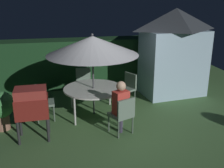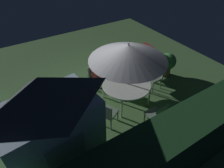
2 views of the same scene
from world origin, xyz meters
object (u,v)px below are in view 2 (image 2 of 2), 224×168
(chair_near_shed, at_px, (95,75))
(garden_shed, at_px, (52,129))
(potted_plant_by_shed, at_px, (168,63))
(chair_toward_house, at_px, (156,75))
(chair_far_side, at_px, (107,112))
(person_in_red, at_px, (97,70))
(patio_umbrella, at_px, (128,52))
(chair_toward_hedge, at_px, (158,114))
(patio_table, at_px, (126,85))
(bbq_grill, at_px, (143,55))

(chair_near_shed, bearing_deg, garden_shed, 46.13)
(chair_near_shed, bearing_deg, potted_plant_by_shed, 163.40)
(chair_toward_house, bearing_deg, chair_far_side, 14.55)
(potted_plant_by_shed, bearing_deg, person_in_red, -15.24)
(patio_umbrella, xyz_separation_m, person_in_red, (0.46, -1.15, -1.09))
(garden_shed, height_order, chair_near_shed, garden_shed)
(chair_toward_hedge, bearing_deg, patio_table, -86.01)
(patio_umbrella, xyz_separation_m, chair_far_side, (1.08, 0.57, -1.35))
(chair_toward_hedge, distance_m, person_in_red, 2.62)
(bbq_grill, relative_size, potted_plant_by_shed, 1.25)
(patio_umbrella, bearing_deg, person_in_red, -68.12)
(person_in_red, bearing_deg, patio_table, 111.88)
(bbq_grill, distance_m, chair_far_side, 3.06)
(bbq_grill, relative_size, chair_toward_hedge, 1.33)
(patio_table, height_order, chair_toward_hedge, chair_toward_hedge)
(chair_near_shed, distance_m, potted_plant_by_shed, 2.88)
(chair_toward_hedge, relative_size, chair_toward_house, 1.00)
(patio_table, bearing_deg, bbq_grill, -145.62)
(patio_table, xyz_separation_m, potted_plant_by_shed, (-2.27, -0.40, -0.13))
(chair_near_shed, relative_size, chair_far_side, 1.00)
(chair_near_shed, height_order, potted_plant_by_shed, potted_plant_by_shed)
(patio_umbrella, bearing_deg, bbq_grill, -145.62)
(bbq_grill, height_order, chair_toward_house, bbq_grill)
(bbq_grill, relative_size, chair_toward_house, 1.33)
(chair_near_shed, height_order, chair_toward_hedge, same)
(patio_umbrella, relative_size, chair_near_shed, 2.60)
(person_in_red, bearing_deg, chair_near_shed, -68.12)
(garden_shed, distance_m, chair_toward_hedge, 2.95)
(patio_umbrella, xyz_separation_m, chair_near_shed, (0.49, -1.22, -1.35))
(chair_toward_hedge, bearing_deg, chair_near_shed, -77.35)
(bbq_grill, bearing_deg, chair_toward_house, 81.21)
(garden_shed, relative_size, chair_near_shed, 3.00)
(patio_umbrella, relative_size, bbq_grill, 1.95)
(chair_toward_house, height_order, potted_plant_by_shed, potted_plant_by_shed)
(potted_plant_by_shed, bearing_deg, bbq_grill, -38.97)
(garden_shed, distance_m, chair_near_shed, 3.31)
(chair_toward_house, distance_m, person_in_red, 2.13)
(chair_toward_house, bearing_deg, patio_umbrella, 2.43)
(patio_umbrella, distance_m, potted_plant_by_shed, 2.65)
(chair_near_shed, height_order, person_in_red, person_in_red)
(chair_near_shed, xyz_separation_m, person_in_red, (-0.03, 0.08, 0.26))
(potted_plant_by_shed, bearing_deg, garden_shed, 16.55)
(chair_far_side, bearing_deg, chair_near_shed, -108.24)
(potted_plant_by_shed, bearing_deg, chair_toward_hedge, 39.71)
(patio_umbrella, relative_size, chair_far_side, 2.60)
(chair_toward_hedge, bearing_deg, patio_umbrella, -86.01)
(chair_toward_house, distance_m, potted_plant_by_shed, 0.98)
(chair_far_side, height_order, chair_toward_house, same)
(chair_near_shed, relative_size, chair_toward_hedge, 1.00)
(chair_near_shed, xyz_separation_m, chair_toward_hedge, (-0.59, 2.63, 0.00))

